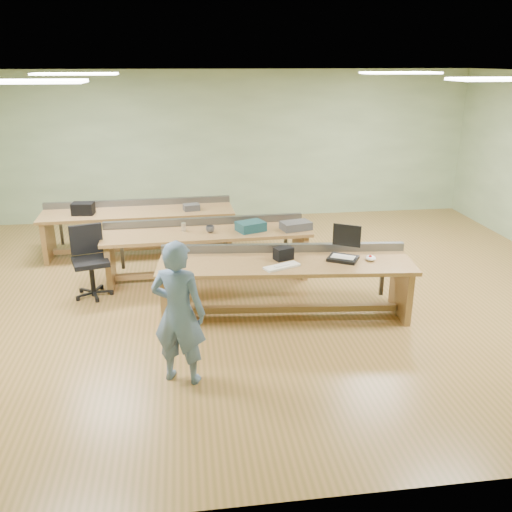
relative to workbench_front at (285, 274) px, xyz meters
name	(u,v)px	position (x,y,z in m)	size (l,w,h in m)	color
floor	(257,291)	(-0.25, 0.81, -0.56)	(10.00, 10.00, 0.00)	olive
ceiling	(258,74)	(-0.25, 0.81, 2.44)	(10.00, 10.00, 0.00)	silver
wall_back	(231,146)	(-0.25, 4.81, 0.94)	(10.00, 0.04, 3.00)	#A0BA8C
wall_front	(339,322)	(-0.25, -3.19, 0.94)	(10.00, 0.04, 3.00)	#A0BA8C
fluor_panels	(258,76)	(-0.25, 0.81, 2.41)	(6.20, 3.50, 0.03)	white
workbench_front	(285,274)	(0.00, 0.00, 0.00)	(3.30, 1.17, 0.86)	olive
workbench_mid	(207,243)	(-0.93, 1.44, 0.00)	(3.11, 0.92, 0.86)	olive
workbench_back	(139,221)	(-2.03, 2.76, 0.00)	(3.24, 0.96, 0.86)	olive
person	(179,313)	(-1.36, -1.38, 0.21)	(0.56, 0.37, 1.54)	slate
laptop_base	(343,258)	(0.74, -0.07, 0.21)	(0.37, 0.30, 0.04)	black
laptop_screen	(347,235)	(0.81, 0.06, 0.47)	(0.37, 0.02, 0.29)	black
keyboard	(282,267)	(-0.09, -0.22, 0.20)	(0.46, 0.15, 0.03)	silver
trackball_mouse	(371,258)	(1.08, -0.13, 0.22)	(0.13, 0.15, 0.06)	white
camera_bag	(283,253)	(-0.02, 0.06, 0.27)	(0.23, 0.15, 0.16)	black
task_chair	(91,271)	(-2.60, 1.00, -0.20)	(0.67, 0.67, 1.00)	black
parts_bin_teal	(251,226)	(-0.28, 1.35, 0.25)	(0.40, 0.30, 0.14)	#153C44
parts_bin_grey	(296,226)	(0.41, 1.32, 0.25)	(0.44, 0.28, 0.12)	#3C3C3F
mug	(210,229)	(-0.88, 1.35, 0.24)	(0.13, 0.13, 0.10)	#3C3C3F
drinks_can	(184,227)	(-1.27, 1.46, 0.25)	(0.07, 0.07, 0.13)	#B8B9BD
storage_box_back	(83,209)	(-2.91, 2.63, 0.28)	(0.35, 0.25, 0.20)	black
tray_back	(191,207)	(-1.13, 2.65, 0.24)	(0.27, 0.20, 0.11)	#3C3C3F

